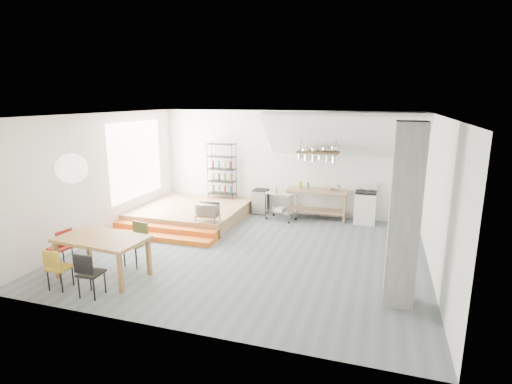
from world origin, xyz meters
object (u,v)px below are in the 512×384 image
(rolling_cart, at_px, (281,202))
(stove, at_px, (365,207))
(mini_fridge, at_px, (261,201))
(dining_table, at_px, (102,242))

(rolling_cart, bearing_deg, stove, 27.74)
(stove, xyz_separation_m, mini_fridge, (-3.20, 0.04, -0.10))
(dining_table, distance_m, rolling_cart, 5.50)
(dining_table, relative_size, mini_fridge, 2.41)
(rolling_cart, height_order, mini_fridge, rolling_cart)
(dining_table, xyz_separation_m, mini_fridge, (1.68, 5.40, -0.37))
(rolling_cart, relative_size, mini_fridge, 1.23)
(stove, xyz_separation_m, dining_table, (-4.88, -5.36, 0.27))
(dining_table, distance_m, mini_fridge, 5.67)
(stove, relative_size, rolling_cart, 1.25)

